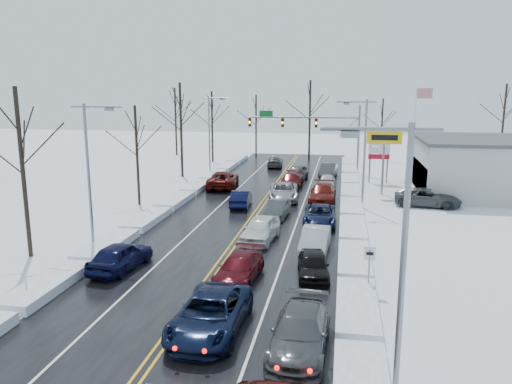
% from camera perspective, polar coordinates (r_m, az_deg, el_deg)
% --- Properties ---
extents(ground, '(160.00, 160.00, 0.00)m').
position_cam_1_polar(ground, '(33.91, -1.96, -5.17)').
color(ground, white).
rests_on(ground, ground).
extents(road_surface, '(14.00, 84.00, 0.01)m').
position_cam_1_polar(road_surface, '(35.78, -1.30, -4.24)').
color(road_surface, black).
rests_on(road_surface, ground).
extents(snow_bank_left, '(1.84, 72.00, 0.51)m').
position_cam_1_polar(snow_bank_left, '(37.96, -12.65, -3.60)').
color(snow_bank_left, white).
rests_on(snow_bank_left, ground).
extents(snow_bank_right, '(1.84, 72.00, 0.51)m').
position_cam_1_polar(snow_bank_right, '(35.16, 10.99, -4.76)').
color(snow_bank_right, white).
rests_on(snow_bank_right, ground).
extents(traffic_signal_mast, '(13.28, 0.39, 8.00)m').
position_cam_1_polar(traffic_signal_mast, '(59.98, 6.83, 7.48)').
color(traffic_signal_mast, slate).
rests_on(traffic_signal_mast, ground).
extents(tires_plus_sign, '(3.20, 0.34, 6.00)m').
position_cam_1_polar(tires_plus_sign, '(48.13, 14.44, 5.57)').
color(tires_plus_sign, slate).
rests_on(tires_plus_sign, ground).
extents(used_vehicles_sign, '(2.20, 0.22, 4.65)m').
position_cam_1_polar(used_vehicles_sign, '(54.26, 13.89, 4.48)').
color(used_vehicles_sign, slate).
rests_on(used_vehicles_sign, ground).
extents(speed_limit_sign, '(0.55, 0.09, 2.35)m').
position_cam_1_polar(speed_limit_sign, '(25.17, 12.84, -7.65)').
color(speed_limit_sign, slate).
rests_on(speed_limit_sign, ground).
extents(flagpole, '(1.87, 1.20, 10.00)m').
position_cam_1_polar(flagpole, '(62.43, 17.84, 7.58)').
color(flagpole, silver).
rests_on(flagpole, ground).
extents(streetlight_se, '(3.20, 0.25, 9.00)m').
position_cam_1_polar(streetlight_se, '(14.56, 15.72, -6.95)').
color(streetlight_se, slate).
rests_on(streetlight_se, ground).
extents(streetlight_ne, '(3.20, 0.25, 9.00)m').
position_cam_1_polar(streetlight_ne, '(42.01, 12.07, 5.27)').
color(streetlight_ne, slate).
rests_on(streetlight_ne, ground).
extents(streetlight_sw, '(3.20, 0.25, 9.00)m').
position_cam_1_polar(streetlight_sw, '(31.87, -18.34, 2.93)').
color(streetlight_sw, slate).
rests_on(streetlight_sw, ground).
extents(streetlight_nw, '(3.20, 0.25, 9.00)m').
position_cam_1_polar(streetlight_nw, '(57.90, -5.18, 7.20)').
color(streetlight_nw, slate).
rests_on(streetlight_nw, ground).
extents(tree_left_b, '(4.00, 4.00, 10.00)m').
position_cam_1_polar(tree_left_b, '(31.67, -25.39, 5.41)').
color(tree_left_b, '#2D231C').
rests_on(tree_left_b, ground).
extents(tree_left_c, '(3.40, 3.40, 8.50)m').
position_cam_1_polar(tree_left_c, '(43.49, -13.53, 6.25)').
color(tree_left_c, '#2D231C').
rests_on(tree_left_c, ground).
extents(tree_left_d, '(4.20, 4.20, 10.50)m').
position_cam_1_polar(tree_left_d, '(56.70, -8.62, 9.07)').
color(tree_left_d, '#2D231C').
rests_on(tree_left_d, ground).
extents(tree_left_e, '(3.80, 3.80, 9.50)m').
position_cam_1_polar(tree_left_e, '(68.11, -5.06, 8.99)').
color(tree_left_e, '#2D231C').
rests_on(tree_left_e, ground).
extents(tree_far_a, '(4.00, 4.00, 10.00)m').
position_cam_1_polar(tree_far_a, '(75.93, -9.21, 9.43)').
color(tree_far_a, '#2D231C').
rests_on(tree_far_a, ground).
extents(tree_far_b, '(3.60, 3.60, 9.00)m').
position_cam_1_polar(tree_far_b, '(73.93, 0.01, 8.98)').
color(tree_far_b, '#2D231C').
rests_on(tree_far_b, ground).
extents(tree_far_c, '(4.40, 4.40, 11.00)m').
position_cam_1_polar(tree_far_c, '(70.93, 6.20, 9.93)').
color(tree_far_c, '#2D231C').
rests_on(tree_far_c, ground).
extents(tree_far_d, '(3.40, 3.40, 8.50)m').
position_cam_1_polar(tree_far_d, '(72.53, 14.24, 8.30)').
color(tree_far_d, '#2D231C').
rests_on(tree_far_d, ground).
extents(tree_far_e, '(4.20, 4.20, 10.50)m').
position_cam_1_polar(tree_far_e, '(75.82, 26.54, 8.63)').
color(tree_far_e, '#2D231C').
rests_on(tree_far_e, ground).
extents(queued_car_2, '(2.76, 5.78, 1.59)m').
position_cam_1_polar(queued_car_2, '(21.53, -5.19, -15.58)').
color(queued_car_2, black).
rests_on(queued_car_2, ground).
extents(queued_car_3, '(2.29, 4.86, 1.37)m').
position_cam_1_polar(queued_car_3, '(26.54, -1.94, -10.08)').
color(queued_car_3, '#470910').
rests_on(queued_car_3, ground).
extents(queued_car_4, '(2.40, 4.93, 1.62)m').
position_cam_1_polar(queued_car_4, '(33.09, 0.49, -5.59)').
color(queued_car_4, silver).
rests_on(queued_car_4, ground).
extents(queued_car_5, '(1.67, 4.16, 1.34)m').
position_cam_1_polar(queued_car_5, '(39.02, 2.47, -2.90)').
color(queued_car_5, '#3A3C3E').
rests_on(queued_car_5, ground).
extents(queued_car_6, '(3.08, 5.72, 1.53)m').
position_cam_1_polar(queued_car_6, '(45.08, 3.17, -0.90)').
color(queued_car_6, '#929499').
rests_on(queued_car_6, ground).
extents(queued_car_7, '(2.35, 5.20, 1.48)m').
position_cam_1_polar(queued_car_7, '(50.52, 4.01, 0.47)').
color(queued_car_7, '#48090C').
rests_on(queued_car_7, ground).
extents(queued_car_8, '(2.53, 5.00, 1.63)m').
position_cam_1_polar(queued_car_8, '(54.95, 4.71, 1.37)').
color(queued_car_8, '#3E4043').
rests_on(queued_car_8, ground).
extents(queued_car_11, '(2.29, 5.26, 1.51)m').
position_cam_1_polar(queued_car_11, '(20.16, 5.01, -17.59)').
color(queued_car_11, '#424548').
rests_on(queued_car_11, ground).
extents(queued_car_12, '(2.03, 4.15, 1.36)m').
position_cam_1_polar(queued_car_12, '(27.14, 6.52, -9.64)').
color(queued_car_12, black).
rests_on(queued_car_12, ground).
extents(queued_car_13, '(1.81, 4.66, 1.51)m').
position_cam_1_polar(queued_car_13, '(31.07, 6.74, -6.85)').
color(queued_car_13, '#AEB0B6').
rests_on(queued_car_13, ground).
extents(queued_car_14, '(2.44, 5.10, 1.40)m').
position_cam_1_polar(queued_car_14, '(37.29, 7.27, -3.69)').
color(queued_car_14, black).
rests_on(queued_car_14, ground).
extents(queued_car_15, '(2.36, 5.56, 1.60)m').
position_cam_1_polar(queued_car_15, '(44.48, 7.59, -1.16)').
color(queued_car_15, '#53100B').
rests_on(queued_car_15, ground).
extents(queued_car_16, '(1.70, 4.10, 1.39)m').
position_cam_1_polar(queued_car_16, '(50.71, 8.08, 0.42)').
color(queued_car_16, '#BDBCBF').
rests_on(queued_car_16, ground).
extents(queued_car_17, '(2.14, 4.91, 1.57)m').
position_cam_1_polar(queued_car_17, '(57.14, 8.25, 1.69)').
color(queued_car_17, '#3B3D40').
rests_on(queued_car_17, ground).
extents(oncoming_car_0, '(1.85, 4.41, 1.42)m').
position_cam_1_polar(oncoming_car_0, '(42.52, -1.72, -1.67)').
color(oncoming_car_0, black).
rests_on(oncoming_car_0, ground).
extents(oncoming_car_1, '(3.50, 6.37, 1.69)m').
position_cam_1_polar(oncoming_car_1, '(50.66, -3.77, 0.50)').
color(oncoming_car_1, '#4F0E0A').
rests_on(oncoming_car_1, ground).
extents(oncoming_car_2, '(2.35, 4.84, 1.36)m').
position_cam_1_polar(oncoming_car_2, '(64.01, 2.18, 2.88)').
color(oncoming_car_2, '#3C3F41').
rests_on(oncoming_car_2, ground).
extents(oncoming_car_3, '(2.44, 4.85, 1.59)m').
position_cam_1_polar(oncoming_car_3, '(29.04, -15.15, -8.53)').
color(oncoming_car_3, black).
rests_on(oncoming_car_3, ground).
extents(parked_car_0, '(5.76, 3.20, 1.52)m').
position_cam_1_polar(parked_car_0, '(45.05, 18.97, -1.54)').
color(parked_car_0, '#3F4244').
rests_on(parked_car_0, ground).
extents(parked_car_1, '(2.70, 5.80, 1.64)m').
position_cam_1_polar(parked_car_1, '(50.93, 21.52, -0.24)').
color(parked_car_1, '#3B3D3F').
rests_on(parked_car_1, ground).
extents(parked_car_2, '(1.83, 4.41, 1.49)m').
position_cam_1_polar(parked_car_2, '(55.51, 18.35, 0.91)').
color(parked_car_2, black).
rests_on(parked_car_2, ground).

